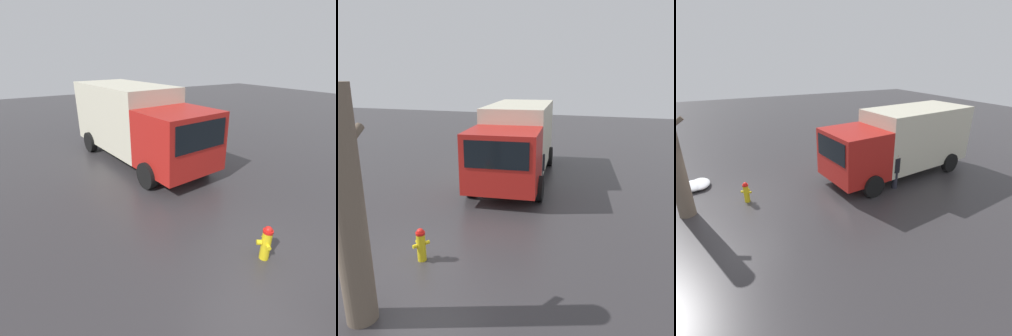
# 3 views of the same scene
# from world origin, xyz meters

# --- Properties ---
(ground_plane) EXTENTS (60.00, 60.00, 0.00)m
(ground_plane) POSITION_xyz_m (0.00, 0.00, 0.00)
(ground_plane) COLOR #333033
(fire_hydrant) EXTENTS (0.39, 0.35, 0.82)m
(fire_hydrant) POSITION_xyz_m (0.00, 0.00, 0.42)
(fire_hydrant) COLOR yellow
(fire_hydrant) RESTS_ON ground_plane
(tree_trunk) EXTENTS (0.82, 0.54, 4.14)m
(tree_trunk) POSITION_xyz_m (-2.02, -0.02, 2.08)
(tree_trunk) COLOR #6B5B4C
(tree_trunk) RESTS_ON ground_plane
(delivery_truck) EXTENTS (7.38, 3.31, 3.02)m
(delivery_truck) POSITION_xyz_m (6.98, -0.34, 1.64)
(delivery_truck) COLOR red
(delivery_truck) RESTS_ON ground_plane
(pedestrian) EXTENTS (0.34, 0.34, 1.57)m
(pedestrian) POSITION_xyz_m (5.79, -1.60, 0.85)
(pedestrian) COLOR #23232D
(pedestrian) RESTS_ON ground_plane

